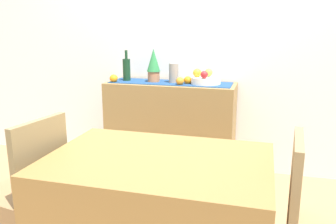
% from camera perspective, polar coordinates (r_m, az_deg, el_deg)
% --- Properties ---
extents(ground_plane, '(6.40, 6.40, 0.02)m').
position_cam_1_polar(ground_plane, '(2.72, -1.31, -17.56)').
color(ground_plane, '#A37B51').
rests_on(ground_plane, ground).
extents(room_wall_rear, '(6.40, 0.06, 2.70)m').
position_cam_1_polar(room_wall_rear, '(3.46, 4.32, 12.90)').
color(room_wall_rear, white).
rests_on(room_wall_rear, ground).
extents(sideboard_console, '(1.20, 0.42, 0.88)m').
position_cam_1_polar(sideboard_console, '(3.39, 0.41, -2.68)').
color(sideboard_console, olive).
rests_on(sideboard_console, ground).
extents(table_runner, '(1.13, 0.32, 0.01)m').
position_cam_1_polar(table_runner, '(3.29, 0.42, 4.76)').
color(table_runner, navy).
rests_on(table_runner, sideboard_console).
extents(fruit_bowl, '(0.27, 0.27, 0.06)m').
position_cam_1_polar(fruit_bowl, '(3.22, 6.10, 5.07)').
color(fruit_bowl, white).
rests_on(fruit_bowl, table_runner).
extents(apple_front, '(0.08, 0.08, 0.08)m').
position_cam_1_polar(apple_front, '(3.20, 4.73, 6.30)').
color(apple_front, gold).
rests_on(apple_front, fruit_bowl).
extents(apple_left, '(0.07, 0.07, 0.07)m').
position_cam_1_polar(apple_left, '(3.25, 6.56, 6.33)').
color(apple_left, '#85AF40').
rests_on(apple_left, fruit_bowl).
extents(apple_upper, '(0.07, 0.07, 0.07)m').
position_cam_1_polar(apple_upper, '(3.12, 5.85, 6.00)').
color(apple_upper, red).
rests_on(apple_upper, fruit_bowl).
extents(wine_bottle, '(0.07, 0.07, 0.29)m').
position_cam_1_polar(wine_bottle, '(3.41, -6.68, 6.85)').
color(wine_bottle, '#173A21').
rests_on(wine_bottle, sideboard_console).
extents(ceramic_vase, '(0.09, 0.09, 0.18)m').
position_cam_1_polar(ceramic_vase, '(3.27, 0.92, 6.26)').
color(ceramic_vase, gray).
rests_on(ceramic_vase, sideboard_console).
extents(potted_plant, '(0.12, 0.12, 0.31)m').
position_cam_1_polar(potted_plant, '(3.31, -2.34, 7.60)').
color(potted_plant, '#B8754D').
rests_on(potted_plant, sideboard_console).
extents(orange_loose_far, '(0.07, 0.07, 0.07)m').
position_cam_1_polar(orange_loose_far, '(3.16, 1.94, 4.98)').
color(orange_loose_far, orange).
rests_on(orange_loose_far, sideboard_console).
extents(orange_loose_end, '(0.07, 0.07, 0.07)m').
position_cam_1_polar(orange_loose_end, '(3.35, -8.74, 5.36)').
color(orange_loose_end, orange).
rests_on(orange_loose_end, sideboard_console).
extents(orange_loose_near_bowl, '(0.07, 0.07, 0.07)m').
position_cam_1_polar(orange_loose_near_bowl, '(3.22, 3.15, 5.13)').
color(orange_loose_near_bowl, orange).
rests_on(orange_loose_near_bowl, sideboard_console).
extents(dining_table, '(1.15, 0.80, 0.74)m').
position_cam_1_polar(dining_table, '(2.00, -1.56, -17.29)').
color(dining_table, olive).
rests_on(dining_table, ground).
extents(chair_near_window, '(0.46, 0.46, 0.90)m').
position_cam_1_polar(chair_near_window, '(2.40, -21.85, -15.52)').
color(chair_near_window, '#977149').
rests_on(chair_near_window, ground).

